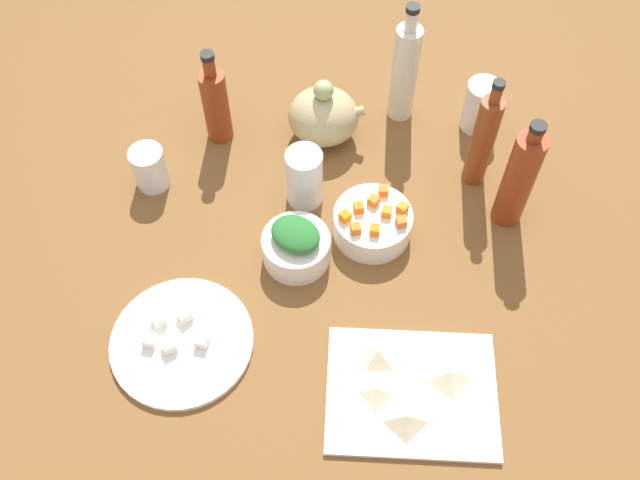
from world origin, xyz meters
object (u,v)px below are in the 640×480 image
Objects in this scene: bowl_greens at (296,248)px; drinking_glass_1 at (150,168)px; bottle_1 at (519,179)px; bowl_carrots at (372,223)px; drinking_glass_2 at (304,177)px; teapot at (324,116)px; bottle_3 at (483,140)px; bottle_0 at (405,71)px; bottle_2 at (216,104)px; drinking_glass_0 at (480,106)px; cutting_board at (412,392)px; plate_tofu at (182,342)px.

drinking_glass_1 reaches higher than bowl_greens.
bowl_greens is 43.22cm from bottle_1.
drinking_glass_2 is at bearing 151.57° from bowl_carrots.
bowl_carrots is 26.80cm from teapot.
bottle_3 is 2.03× the size of drinking_glass_2.
drinking_glass_2 is (31.19, -1.78, 1.91)cm from drinking_glass_1.
bottle_0 is 22.77cm from bottle_3.
bottle_2 is at bearing 141.37° from drinking_glass_2.
drinking_glass_1 is (-66.53, -20.46, -1.08)cm from drinking_glass_0.
teapot is 1.41× the size of drinking_glass_0.
cutting_board is 67.34cm from drinking_glass_1.
bottle_3 is at bearing 5.15° from drinking_glass_1.
drinking_glass_1 is (-65.20, -5.87, -6.86)cm from bottle_3.
bottle_0 reaches higher than drinking_glass_0.
cutting_board is 3.08× the size of drinking_glass_1.
bottle_3 is (31.38, -9.17, 5.41)cm from teapot.
bottle_3 reaches higher than bottle_1.
bottle_2 is (-38.17, -9.09, -2.78)cm from bottle_0.
plate_tofu is at bearing -71.15° from drinking_glass_1.
teapot is 22.29cm from bottle_2.
plate_tofu is 49.79cm from bottle_2.
drinking_glass_1 is 0.71× the size of drinking_glass_2.
bottle_3 reaches higher than drinking_glass_0.
drinking_glass_0 is (54.48, 55.76, 5.17)cm from plate_tofu.
bottle_0 is 1.08× the size of bottle_1.
bottle_1 is 25.14cm from drinking_glass_0.
bowl_greens is at bearing 130.09° from cutting_board.
teapot reaches higher than drinking_glass_2.
plate_tofu is (-40.52, 6.58, 0.10)cm from cutting_board.
bottle_1 is (26.36, 5.66, 8.94)cm from bowl_carrots.
cutting_board is 2.25× the size of bowl_greens.
bottle_0 is (19.26, 38.73, 9.07)cm from bowl_greens.
bowl_carrots is at bearing -99.16° from bottle_0.
bottle_1 is 1.16× the size of bottle_2.
drinking_glass_0 is 0.88× the size of drinking_glass_2.
drinking_glass_2 reaches higher than bowl_greens.
plate_tofu is 41.99cm from bowl_carrots.
teapot reaches higher than drinking_glass_0.
bowl_greens is at bearing -116.43° from bottle_0.
cutting_board is 33.70cm from bowl_carrots.
bottle_0 is 17.90cm from drinking_glass_0.
plate_tofu reaches higher than cutting_board.
drinking_glass_1 is (-44.84, 9.16, 1.81)cm from bowl_carrots.
bowl_carrots is (32.79, 26.14, 2.27)cm from plate_tofu.
bottle_2 is 0.85× the size of bottle_3.
drinking_glass_1 is (-12.05, 35.30, 4.08)cm from plate_tofu.
drinking_glass_0 is (32.71, 5.41, -0.37)cm from teapot.
bowl_greens is 15.65cm from bowl_carrots.
bottle_3 is 15.74cm from drinking_glass_0.
bowl_greens is 0.48× the size of bottle_3.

